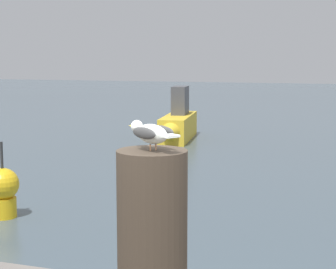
# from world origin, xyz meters

# --- Properties ---
(mooring_post) EXTENTS (0.37, 0.37, 0.91)m
(mooring_post) POSITION_xyz_m (-0.15, -0.46, 1.82)
(mooring_post) COLOR #382D23
(mooring_post) RESTS_ON harbor_quay
(seagull) EXTENTS (0.36, 0.25, 0.14)m
(seagull) POSITION_xyz_m (-0.16, -0.46, 2.36)
(seagull) COLOR tan
(seagull) RESTS_ON mooring_post
(boat_yellow) EXTENTS (1.42, 3.90, 1.78)m
(boat_yellow) POSITION_xyz_m (-5.04, 14.82, 0.55)
(boat_yellow) COLOR yellow
(boat_yellow) RESTS_ON ground_plane
(channel_buoy) EXTENTS (0.56, 0.56, 1.33)m
(channel_buoy) POSITION_xyz_m (-4.97, 4.97, 0.48)
(channel_buoy) COLOR yellow
(channel_buoy) RESTS_ON ground_plane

